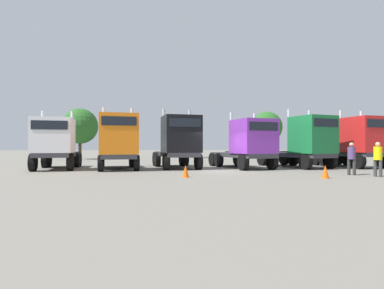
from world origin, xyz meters
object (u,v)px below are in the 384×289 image
Objects in this scene: semi_truck_black at (179,142)px; semi_truck_purple at (249,143)px; traffic_cone_near at (186,171)px; semi_truck_white at (55,143)px; visitor_with_camera at (352,156)px; semi_truck_orange at (118,141)px; visitor_in_hivis at (378,157)px; semi_truck_red at (359,141)px; semi_truck_green at (306,142)px; traffic_cone_mid at (325,172)px.

semi_truck_purple is at bearing 74.46° from semi_truck_black.
traffic_cone_near is (-5.06, -5.29, -1.48)m from semi_truck_purple.
visitor_with_camera is (17.16, -6.23, -0.77)m from semi_truck_white.
semi_truck_orange is 3.39× the size of visitor_in_hivis.
semi_truck_white is 18.27m from visitor_with_camera.
traffic_cone_near is (3.85, -5.52, -1.62)m from semi_truck_orange.
semi_truck_white is 0.99× the size of semi_truck_red.
semi_truck_red reaches higher than traffic_cone_near.
semi_truck_orange reaches higher than semi_truck_red.
semi_truck_purple is (4.82, -0.72, -0.10)m from semi_truck_black.
semi_truck_white is at bearing -107.70° from semi_truck_green.
semi_truck_green is at bearing 78.40° from semi_truck_black.
semi_truck_black is 3.52× the size of visitor_in_hivis.
semi_truck_purple reaches higher than traffic_cone_near.
semi_truck_white is 13.11m from semi_truck_purple.
semi_truck_black reaches higher than traffic_cone_near.
traffic_cone_mid is (14.77, -7.64, -1.48)m from semi_truck_white.
semi_truck_orange is at bearing -103.20° from semi_truck_purple.
semi_truck_red reaches higher than traffic_cone_mid.
semi_truck_red is (17.19, -0.38, -0.01)m from semi_truck_orange.
semi_truck_white is 19.34m from visitor_in_hivis.
semi_truck_orange is 1.02× the size of semi_truck_red.
traffic_cone_near is (-9.88, 1.09, -0.73)m from visitor_in_hivis.
semi_truck_white is 4.23m from semi_truck_orange.
semi_truck_green reaches higher than visitor_in_hivis.
semi_truck_orange is 17.20m from semi_truck_red.
semi_truck_white is at bearing 138.76° from visitor_in_hivis.
semi_truck_green reaches higher than semi_truck_white.
semi_truck_purple is at bearing -104.78° from semi_truck_green.
semi_truck_black is at bearing 109.97° from visitor_with_camera.
semi_truck_black is at bearing 90.00° from semi_truck_orange.
visitor_in_hivis is at bearing 62.70° from semi_truck_white.
semi_truck_purple is at bearing 46.31° from traffic_cone_near.
semi_truck_white is at bearing 152.66° from traffic_cone_mid.
visitor_in_hivis is at bearing 25.31° from semi_truck_purple.
visitor_with_camera is (-0.74, 1.05, -0.01)m from visitor_in_hivis.
semi_truck_black is 10.02m from traffic_cone_mid.
semi_truck_white reaches higher than visitor_in_hivis.
semi_truck_orange is 0.94× the size of semi_truck_purple.
traffic_cone_mid is at bearing 2.31° from semi_truck_purple.
semi_truck_purple is 8.04m from visitor_in_hivis.
semi_truck_purple is at bearing -99.68° from semi_truck_red.
semi_truck_red reaches higher than semi_truck_white.
visitor_in_hivis is (4.83, -6.39, -0.75)m from semi_truck_purple.
traffic_cone_mid is at bearing 57.49° from semi_truck_white.
semi_truck_black is (8.26, -0.18, 0.09)m from semi_truck_white.
visitor_with_camera is at bearing 30.48° from traffic_cone_mid.
visitor_in_hivis is at bearing 46.54° from semi_truck_black.
visitor_in_hivis reaches higher than visitor_with_camera.
semi_truck_green is 3.66× the size of visitor_with_camera.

